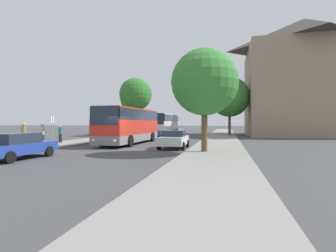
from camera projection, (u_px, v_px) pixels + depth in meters
ground_plane at (125, 149)px, 20.19m from camera, size 300.00×300.00×0.00m
sidewalk_left at (45, 146)px, 21.73m from camera, size 4.00×120.00×0.15m
sidewalk_right at (217, 150)px, 18.66m from camera, size 4.00×120.00×0.15m
building_right_background at (304, 77)px, 40.60m from camera, size 16.75×14.99×18.15m
bus_front at (130, 125)px, 25.34m from camera, size 2.90×10.95×3.36m
bus_middle at (164, 124)px, 39.80m from camera, size 2.84×10.96×3.32m
parked_car_left_curb at (17, 146)px, 14.57m from camera, size 2.03×4.63×1.46m
parked_car_right_near at (174, 139)px, 20.69m from camera, size 2.06×3.93×1.42m
bus_stop_sign at (52, 127)px, 21.50m from camera, size 0.08×0.45×2.50m
pedestrian_waiting_near at (42, 134)px, 21.44m from camera, size 0.36×0.36×1.88m
pedestrian_waiting_far at (24, 135)px, 20.33m from camera, size 0.36×0.36×1.90m
pedestrian_walking_back at (60, 134)px, 25.03m from camera, size 0.36×0.36×1.62m
tree_left_near at (136, 94)px, 40.34m from camera, size 5.02×5.02×8.77m
tree_left_far at (133, 100)px, 44.79m from camera, size 4.39×4.39×8.01m
tree_right_near at (204, 82)px, 17.14m from camera, size 4.39×4.39×6.74m
tree_right_mid at (230, 97)px, 39.51m from camera, size 6.01×6.01×8.77m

